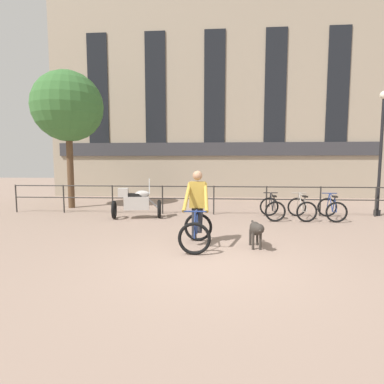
{
  "coord_description": "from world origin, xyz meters",
  "views": [
    {
      "loc": [
        0.0,
        -5.56,
        1.88
      ],
      "look_at": [
        -0.62,
        2.86,
        1.05
      ],
      "focal_mm": 28.0,
      "sensor_mm": 36.0,
      "label": 1
    }
  ],
  "objects_px": {
    "parked_motorcycle": "(136,202)",
    "parked_bicycle_near_lamp": "(272,208)",
    "cyclist_with_bike": "(197,212)",
    "dog": "(256,229)",
    "parked_bicycle_mid_right": "(332,209)",
    "street_lamp": "(381,147)",
    "parked_bicycle_mid_left": "(302,208)"
  },
  "relations": [
    {
      "from": "parked_bicycle_near_lamp",
      "to": "parked_bicycle_mid_right",
      "type": "relative_size",
      "value": 0.96
    },
    {
      "from": "dog",
      "to": "parked_bicycle_mid_right",
      "type": "distance_m",
      "value": 4.66
    },
    {
      "from": "parked_motorcycle",
      "to": "parked_bicycle_near_lamp",
      "type": "bearing_deg",
      "value": -97.53
    },
    {
      "from": "parked_bicycle_mid_left",
      "to": "street_lamp",
      "type": "bearing_deg",
      "value": -164.25
    },
    {
      "from": "parked_bicycle_near_lamp",
      "to": "parked_motorcycle",
      "type": "bearing_deg",
      "value": 3.28
    },
    {
      "from": "cyclist_with_bike",
      "to": "parked_bicycle_near_lamp",
      "type": "relative_size",
      "value": 1.53
    },
    {
      "from": "parked_bicycle_mid_left",
      "to": "parked_bicycle_mid_right",
      "type": "height_order",
      "value": "same"
    },
    {
      "from": "dog",
      "to": "parked_bicycle_near_lamp",
      "type": "distance_m",
      "value": 3.74
    },
    {
      "from": "dog",
      "to": "parked_bicycle_near_lamp",
      "type": "relative_size",
      "value": 0.89
    },
    {
      "from": "cyclist_with_bike",
      "to": "dog",
      "type": "height_order",
      "value": "cyclist_with_bike"
    },
    {
      "from": "parked_motorcycle",
      "to": "parked_bicycle_near_lamp",
      "type": "height_order",
      "value": "parked_motorcycle"
    },
    {
      "from": "dog",
      "to": "parked_bicycle_mid_left",
      "type": "height_order",
      "value": "parked_bicycle_mid_left"
    },
    {
      "from": "parked_bicycle_mid_right",
      "to": "parked_bicycle_near_lamp",
      "type": "bearing_deg",
      "value": 5.19
    },
    {
      "from": "cyclist_with_bike",
      "to": "dog",
      "type": "bearing_deg",
      "value": -4.57
    },
    {
      "from": "parked_motorcycle",
      "to": "street_lamp",
      "type": "relative_size",
      "value": 0.4
    },
    {
      "from": "dog",
      "to": "street_lamp",
      "type": "xyz_separation_m",
      "value": [
        4.88,
        4.47,
        2.01
      ]
    },
    {
      "from": "dog",
      "to": "parked_bicycle_mid_right",
      "type": "xyz_separation_m",
      "value": [
        2.97,
        3.59,
        -0.07
      ]
    },
    {
      "from": "cyclist_with_bike",
      "to": "parked_bicycle_near_lamp",
      "type": "distance_m",
      "value": 4.2
    },
    {
      "from": "street_lamp",
      "to": "parked_bicycle_near_lamp",
      "type": "bearing_deg",
      "value": -167.16
    },
    {
      "from": "dog",
      "to": "parked_bicycle_mid_right",
      "type": "relative_size",
      "value": 0.85
    },
    {
      "from": "cyclist_with_bike",
      "to": "parked_motorcycle",
      "type": "height_order",
      "value": "cyclist_with_bike"
    },
    {
      "from": "dog",
      "to": "street_lamp",
      "type": "height_order",
      "value": "street_lamp"
    },
    {
      "from": "dog",
      "to": "parked_bicycle_near_lamp",
      "type": "height_order",
      "value": "parked_bicycle_near_lamp"
    },
    {
      "from": "parked_motorcycle",
      "to": "parked_bicycle_mid_right",
      "type": "xyz_separation_m",
      "value": [
        6.51,
        0.28,
        -0.2
      ]
    },
    {
      "from": "parked_motorcycle",
      "to": "cyclist_with_bike",
      "type": "bearing_deg",
      "value": -156.06
    },
    {
      "from": "dog",
      "to": "parked_motorcycle",
      "type": "height_order",
      "value": "parked_motorcycle"
    },
    {
      "from": "street_lamp",
      "to": "dog",
      "type": "bearing_deg",
      "value": -137.49
    },
    {
      "from": "parked_bicycle_near_lamp",
      "to": "parked_bicycle_mid_right",
      "type": "bearing_deg",
      "value": 179.75
    },
    {
      "from": "parked_bicycle_mid_right",
      "to": "street_lamp",
      "type": "height_order",
      "value": "street_lamp"
    },
    {
      "from": "parked_bicycle_mid_right",
      "to": "parked_motorcycle",
      "type": "bearing_deg",
      "value": 7.67
    },
    {
      "from": "dog",
      "to": "parked_bicycle_mid_right",
      "type": "bearing_deg",
      "value": 47.59
    },
    {
      "from": "cyclist_with_bike",
      "to": "parked_bicycle_mid_right",
      "type": "xyz_separation_m",
      "value": [
        4.28,
        3.47,
        -0.41
      ]
    }
  ]
}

